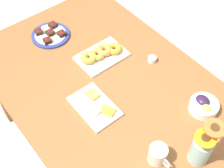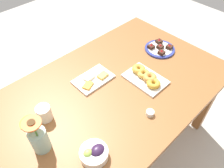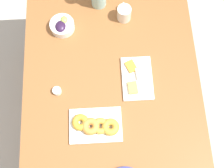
{
  "view_description": "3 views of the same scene",
  "coord_description": "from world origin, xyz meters",
  "views": [
    {
      "loc": [
        0.79,
        -0.64,
        2.05
      ],
      "look_at": [
        0.0,
        0.0,
        0.78
      ],
      "focal_mm": 50.0,
      "sensor_mm": 36.0,
      "label": 1
    },
    {
      "loc": [
        0.67,
        0.7,
        1.79
      ],
      "look_at": [
        0.0,
        0.0,
        0.78
      ],
      "focal_mm": 35.0,
      "sensor_mm": 36.0,
      "label": 2
    },
    {
      "loc": [
        -0.58,
        0.03,
        2.39
      ],
      "look_at": [
        0.0,
        0.0,
        0.78
      ],
      "focal_mm": 50.0,
      "sensor_mm": 36.0,
      "label": 3
    }
  ],
  "objects": [
    {
      "name": "ground_plane",
      "position": [
        0.0,
        0.0,
        0.0
      ],
      "size": [
        6.0,
        6.0,
        0.0
      ],
      "primitive_type": "plane",
      "color": "#B7B2A8"
    },
    {
      "name": "dining_table",
      "position": [
        0.0,
        0.0,
        0.65
      ],
      "size": [
        1.6,
        1.0,
        0.74
      ],
      "color": "brown",
      "rests_on": "ground_plane"
    },
    {
      "name": "coffee_mug",
      "position": [
        0.44,
        -0.1,
        0.79
      ],
      "size": [
        0.12,
        0.08,
        0.09
      ],
      "color": "silver",
      "rests_on": "dining_table"
    },
    {
      "name": "grape_bowl",
      "position": [
        0.39,
        0.28,
        0.77
      ],
      "size": [
        0.14,
        0.14,
        0.07
      ],
      "color": "white",
      "rests_on": "dining_table"
    },
    {
      "name": "cheese_platter",
      "position": [
        0.04,
        -0.14,
        0.75
      ],
      "size": [
        0.26,
        0.17,
        0.03
      ],
      "color": "white",
      "rests_on": "dining_table"
    },
    {
      "name": "croissant_platter",
      "position": [
        -0.22,
        0.1,
        0.76
      ],
      "size": [
        0.19,
        0.28,
        0.05
      ],
      "color": "white",
      "rests_on": "dining_table"
    },
    {
      "name": "jam_cup_berry",
      "position": [
        -0.01,
        0.31,
        0.76
      ],
      "size": [
        0.05,
        0.05,
        0.03
      ],
      "color": "white",
      "rests_on": "dining_table"
    },
    {
      "name": "dessert_plate",
      "position": [
        -0.56,
        -0.04,
        0.75
      ],
      "size": [
        0.23,
        0.23,
        0.05
      ],
      "color": "navy",
      "rests_on": "dining_table"
    },
    {
      "name": "flower_vase",
      "position": [
        0.55,
        0.05,
        0.83
      ],
      "size": [
        0.09,
        0.13,
        0.26
      ],
      "color": "#99C1B7",
      "rests_on": "dining_table"
    }
  ]
}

